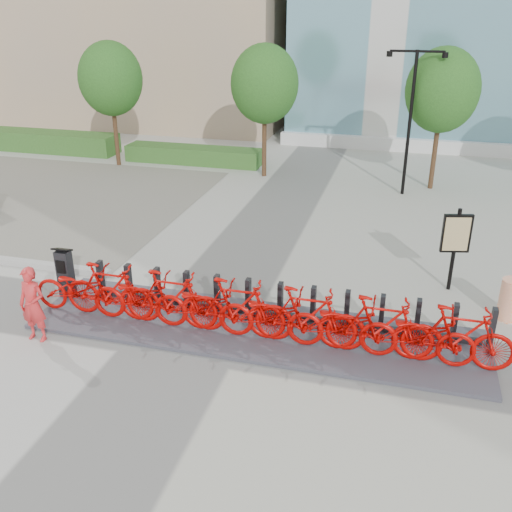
% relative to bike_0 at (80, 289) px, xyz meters
% --- Properties ---
extents(ground, '(120.00, 120.00, 0.00)m').
position_rel_bike_0_xyz_m(ground, '(2.60, 0.05, -0.64)').
color(ground, '#A0A191').
extents(gravel_patch, '(14.00, 14.00, 0.00)m').
position_rel_bike_0_xyz_m(gravel_patch, '(-7.40, 7.05, -0.64)').
color(gravel_patch, '#5F5E54').
rests_on(gravel_patch, ground).
extents(hedge_a, '(10.00, 1.40, 0.90)m').
position_rel_bike_0_xyz_m(hedge_a, '(-11.40, 13.55, -0.19)').
color(hedge_a, '#1C4A10').
rests_on(hedge_a, ground).
extents(hedge_b, '(6.00, 1.20, 0.70)m').
position_rel_bike_0_xyz_m(hedge_b, '(-2.40, 13.25, -0.29)').
color(hedge_b, '#1C4A10').
rests_on(hedge_b, ground).
extents(tree_0, '(2.60, 2.60, 5.10)m').
position_rel_bike_0_xyz_m(tree_0, '(-5.40, 12.05, 2.95)').
color(tree_0, brown).
rests_on(tree_0, ground).
extents(tree_1, '(2.60, 2.60, 5.10)m').
position_rel_bike_0_xyz_m(tree_1, '(1.10, 12.05, 2.95)').
color(tree_1, brown).
rests_on(tree_1, ground).
extents(tree_2, '(2.60, 2.60, 5.10)m').
position_rel_bike_0_xyz_m(tree_2, '(7.60, 12.05, 2.95)').
color(tree_2, brown).
rests_on(tree_2, ground).
extents(streetlamp, '(2.00, 0.20, 5.00)m').
position_rel_bike_0_xyz_m(streetlamp, '(6.60, 11.05, 2.49)').
color(streetlamp, black).
rests_on(streetlamp, ground).
extents(dock_pad, '(9.60, 2.40, 0.08)m').
position_rel_bike_0_xyz_m(dock_pad, '(3.90, 0.35, -0.60)').
color(dock_pad, '#42424C').
rests_on(dock_pad, ground).
extents(dock_rail_posts, '(8.74, 0.50, 0.85)m').
position_rel_bike_0_xyz_m(dock_rail_posts, '(4.32, 0.82, -0.14)').
color(dock_rail_posts, black).
rests_on(dock_rail_posts, dock_pad).
extents(bike_0, '(2.15, 0.75, 1.13)m').
position_rel_bike_0_xyz_m(bike_0, '(0.00, 0.00, 0.00)').
color(bike_0, '#AD0501').
rests_on(bike_0, dock_pad).
extents(bike_1, '(2.08, 0.59, 1.25)m').
position_rel_bike_0_xyz_m(bike_1, '(0.72, 0.00, 0.06)').
color(bike_1, '#AD0501').
rests_on(bike_1, dock_pad).
extents(bike_2, '(2.15, 0.75, 1.13)m').
position_rel_bike_0_xyz_m(bike_2, '(1.44, 0.00, 0.00)').
color(bike_2, '#AD0501').
rests_on(bike_2, dock_pad).
extents(bike_3, '(2.08, 0.59, 1.25)m').
position_rel_bike_0_xyz_m(bike_3, '(2.16, 0.00, 0.06)').
color(bike_3, '#AD0501').
rests_on(bike_3, dock_pad).
extents(bike_4, '(2.15, 0.75, 1.13)m').
position_rel_bike_0_xyz_m(bike_4, '(2.88, 0.00, 0.00)').
color(bike_4, '#AD0501').
rests_on(bike_4, dock_pad).
extents(bike_5, '(2.08, 0.59, 1.25)m').
position_rel_bike_0_xyz_m(bike_5, '(3.60, 0.00, 0.06)').
color(bike_5, '#AD0501').
rests_on(bike_5, dock_pad).
extents(bike_6, '(2.15, 0.75, 1.13)m').
position_rel_bike_0_xyz_m(bike_6, '(4.32, 0.00, 0.00)').
color(bike_6, '#AD0501').
rests_on(bike_6, dock_pad).
extents(bike_7, '(2.08, 0.59, 1.25)m').
position_rel_bike_0_xyz_m(bike_7, '(5.04, 0.00, 0.06)').
color(bike_7, '#AD0501').
rests_on(bike_7, dock_pad).
extents(bike_8, '(2.15, 0.75, 1.13)m').
position_rel_bike_0_xyz_m(bike_8, '(5.76, 0.00, 0.00)').
color(bike_8, '#AD0501').
rests_on(bike_8, dock_pad).
extents(bike_9, '(2.08, 0.59, 1.25)m').
position_rel_bike_0_xyz_m(bike_9, '(6.48, 0.00, 0.06)').
color(bike_9, '#AD0501').
rests_on(bike_9, dock_pad).
extents(bike_10, '(2.15, 0.75, 1.13)m').
position_rel_bike_0_xyz_m(bike_10, '(7.20, 0.00, 0.00)').
color(bike_10, '#AD0501').
rests_on(bike_10, dock_pad).
extents(bike_11, '(2.08, 0.59, 1.25)m').
position_rel_bike_0_xyz_m(bike_11, '(7.92, 0.00, 0.06)').
color(bike_11, '#AD0501').
rests_on(bike_11, dock_pad).
extents(kiosk, '(0.38, 0.33, 1.24)m').
position_rel_bike_0_xyz_m(kiosk, '(-0.76, 0.64, 0.03)').
color(kiosk, black).
rests_on(kiosk, dock_pad).
extents(worker_red, '(0.60, 0.41, 1.61)m').
position_rel_bike_0_xyz_m(worker_red, '(-0.37, -1.13, 0.16)').
color(worker_red, red).
rests_on(worker_red, ground).
extents(construction_barrel, '(0.51, 0.51, 0.95)m').
position_rel_bike_0_xyz_m(construction_barrel, '(9.16, 2.31, -0.17)').
color(construction_barrel, '#FF5709').
rests_on(construction_barrel, ground).
extents(map_sign, '(0.68, 0.26, 2.07)m').
position_rel_bike_0_xyz_m(map_sign, '(7.95, 3.47, 0.73)').
color(map_sign, black).
rests_on(map_sign, ground).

